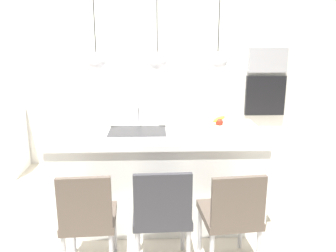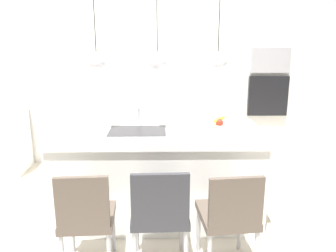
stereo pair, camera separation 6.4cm
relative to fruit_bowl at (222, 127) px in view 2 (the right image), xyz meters
name	(u,v)px [view 2 (the right image)]	position (x,y,z in m)	size (l,w,h in m)	color
floor	(159,216)	(-0.63, 0.01, -0.97)	(6.60, 6.60, 0.00)	beige
back_wall	(159,74)	(-0.63, 1.66, 0.33)	(6.00, 0.10, 2.60)	silver
kitchen_island	(158,175)	(-0.63, 0.01, -0.50)	(2.06, 0.91, 0.93)	white
sink_basin	(137,131)	(-0.83, 0.01, -0.04)	(0.56, 0.40, 0.02)	#2D2D30
faucet	(139,112)	(-0.83, 0.22, 0.10)	(0.02, 0.17, 0.22)	silver
fruit_bowl	(222,127)	(0.00, 0.00, 0.00)	(0.26, 0.26, 0.14)	beige
microwave	(270,60)	(0.91, 1.59, 0.52)	(0.54, 0.08, 0.34)	#9E9EA3
oven	(268,96)	(0.91, 1.59, 0.02)	(0.56, 0.08, 0.56)	black
chair_near	(86,216)	(-1.18, -0.86, -0.48)	(0.44, 0.47, 0.88)	brown
chair_middle	(160,212)	(-0.61, -0.86, -0.45)	(0.46, 0.48, 0.90)	#333338
chair_far	(229,214)	(-0.07, -0.86, -0.48)	(0.47, 0.51, 0.87)	brown
pendant_light_left	(97,61)	(-1.20, 0.01, 0.64)	(0.18, 0.18, 0.78)	silver
pendant_light_center	(157,61)	(-0.63, 0.01, 0.64)	(0.18, 0.18, 0.78)	silver
pendant_light_right	(218,61)	(-0.07, 0.01, 0.64)	(0.18, 0.18, 0.78)	silver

